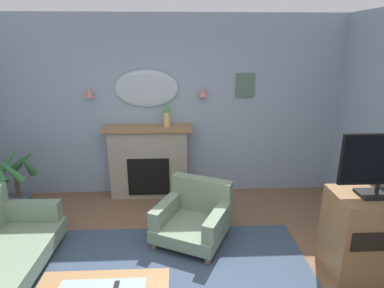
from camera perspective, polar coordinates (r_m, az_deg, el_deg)
name	(u,v)px	position (r m, az deg, el deg)	size (l,w,h in m)	color
wall_back	(167,108)	(5.10, -4.44, 6.40)	(6.40, 0.10, 2.79)	#8C9EB2
fireplace	(149,162)	(5.13, -7.63, -3.25)	(1.36, 0.36, 1.16)	gray
mantel_vase_left	(167,114)	(4.86, -4.49, 5.34)	(0.10, 0.10, 0.38)	tan
wall_mirror	(147,89)	(4.98, -8.03, 9.69)	(0.96, 0.06, 0.56)	#B2BCC6
wall_sconce_left	(89,93)	(5.09, -17.73, 8.63)	(0.14, 0.14, 0.14)	#D17066
wall_sconce_right	(203,92)	(4.94, 1.94, 9.19)	(0.14, 0.14, 0.14)	#D17066
framed_picture	(245,85)	(5.08, 9.35, 10.22)	(0.28, 0.03, 0.36)	#4C6B56
armchair_in_corner	(195,215)	(4.14, 0.45, -12.48)	(1.08, 1.09, 0.71)	gray
tv_cabinet	(368,233)	(3.99, 28.62, -13.66)	(0.80, 0.57, 0.90)	olive
tv_flatscreen	(382,163)	(3.66, 30.58, -2.98)	(0.84, 0.24, 0.65)	black
potted_plant_tall_palm	(17,184)	(5.17, -28.55, -6.27)	(0.61, 0.63, 0.99)	#474C56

